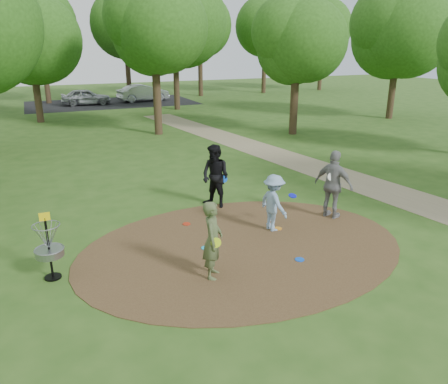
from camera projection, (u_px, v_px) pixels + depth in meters
name	position (u px, v px, depth m)	size (l,w,h in m)	color
ground	(243.00, 247.00, 11.04)	(100.00, 100.00, 0.00)	#2D5119
dirt_clearing	(243.00, 247.00, 11.04)	(8.40, 8.40, 0.02)	#47301C
footpath	(385.00, 191.00, 15.24)	(2.00, 40.00, 0.01)	#8C7A5B
parking_lot	(112.00, 103.00, 37.81)	(14.00, 8.00, 0.01)	black
player_observer_with_disc	(213.00, 240.00, 9.37)	(0.69, 0.77, 1.76)	#4C5A34
player_throwing_with_disc	(274.00, 203.00, 11.81)	(1.06, 1.09, 1.58)	#7F9DBD
player_walking_with_disc	(215.00, 176.00, 13.49)	(1.13, 1.21, 1.98)	black
player_waiting_with_disc	(334.00, 185.00, 12.60)	(0.95, 1.28, 2.02)	gray
disc_ground_cyan	(206.00, 248.00, 10.93)	(0.22, 0.22, 0.02)	#1BABDD
disc_ground_blue	(300.00, 260.00, 10.34)	(0.22, 0.22, 0.02)	blue
disc_ground_red	(187.00, 224.00, 12.39)	(0.22, 0.22, 0.02)	red
car_left	(86.00, 97.00, 36.27)	(1.59, 3.96, 1.35)	#989D9F
car_right	(143.00, 93.00, 38.57)	(1.55, 4.46, 1.47)	#A6A8AD
disc_ground_orange	(278.00, 228.00, 12.08)	(0.22, 0.22, 0.02)	orange
disc_golf_basket	(48.00, 242.00, 9.31)	(0.63, 0.63, 1.54)	black
tree_ring	(195.00, 32.00, 18.51)	(37.10, 45.65, 9.61)	#332316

